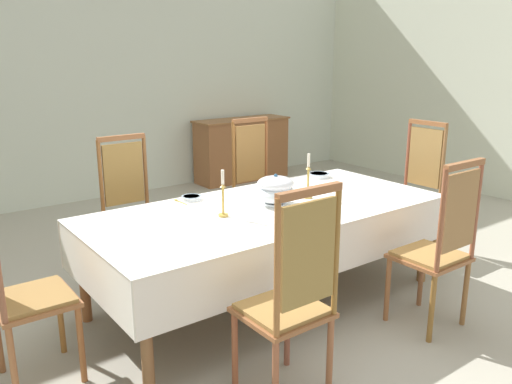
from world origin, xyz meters
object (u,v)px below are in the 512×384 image
Objects in this scene: chair_north_a at (132,208)px; bowl_far_left at (268,184)px; bowl_near_right at (301,225)px; sideboard at (242,149)px; bowl_near_left at (191,197)px; spoon_primary at (177,201)px; chair_south_b at (440,245)px; chair_north_b at (257,183)px; spoon_secondary at (286,228)px; chair_head_east at (415,188)px; candlestick_west at (223,198)px; chair_head_west at (19,286)px; dining_table at (268,216)px; chair_south_a at (291,295)px; candlestick_east at (308,180)px; soup_tureen at (276,190)px; bowl_far_right at (319,175)px.

bowl_far_left is at bearing 151.80° from chair_north_a.
sideboard reaches higher than bowl_near_right.
bowl_near_left reaches higher than spoon_primary.
bowl_near_right is at bearing 146.33° from chair_south_b.
bowl_far_left is 3.34m from sideboard.
chair_north_b is 8.40× the size of bowl_near_right.
bowl_near_right is 0.10× the size of sideboard.
sideboard is at bearing 60.72° from spoon_secondary.
chair_head_east reaches higher than bowl_near_right.
sideboard is (2.49, 3.32, -0.42)m from candlestick_west.
sideboard reaches higher than spoon_secondary.
chair_head_west is 5.07m from sideboard.
dining_table is 0.51m from bowl_near_right.
dining_table is at bearing 57.96° from chair_south_a.
chair_south_b is 1.52m from bowl_far_left.
chair_head_west reaches higher than spoon_primary.
candlestick_east is at bearing -0.00° from dining_table.
soup_tureen is (-1.67, -0.00, 0.24)m from chair_head_east.
soup_tureen is at bearing -49.42° from bowl_near_left.
dining_table is 0.61m from bowl_far_left.
chair_south_a reaches higher than candlestick_east.
chair_head_west is at bearing -167.40° from bowl_far_left.
chair_south_b is 2.60m from chair_head_west.
bowl_near_left is 1.04× the size of bowl_near_right.
candlestick_west is 1.85× the size of spoon_primary.
sideboard is (2.32, 3.78, -0.29)m from spoon_secondary.
spoon_primary is (1.27, 0.53, 0.15)m from chair_head_west.
chair_north_b is 6.83× the size of bowl_far_left.
candlestick_east is 3.75m from sideboard.
bowl_far_right reaches higher than bowl_near_right.
dining_table is 1.21m from chair_north_b.
bowl_far_left is (2.11, 0.47, 0.17)m from chair_head_west.
bowl_near_left is at bearing 76.62° from chair_head_east.
candlestick_east reaches higher than bowl_far_right.
chair_north_a is 8.09× the size of bowl_near_right.
chair_south_a reaches higher than dining_table.
chair_head_west is (-2.40, 1.01, -0.01)m from chair_south_b.
chair_north_a reaches higher than bowl_far_right.
chair_head_west reaches higher than dining_table.
spoon_primary is (-0.35, 1.02, -0.01)m from bowl_near_right.
bowl_far_right reaches higher than dining_table.
chair_head_west is (-1.10, -1.01, -0.01)m from chair_north_a.
chair_north_b is 1.48m from candlestick_west.
spoon_primary is 1.00× the size of spoon_secondary.
spoon_primary is (-1.13, 1.54, 0.15)m from chair_south_b.
chair_south_a is at bearing 47.51° from chair_head_west.
chair_head_west is at bearing 42.44° from chair_north_a.
candlestick_west reaches higher than spoon_secondary.
chair_south_a is at bearing -124.10° from bowl_far_left.
chair_south_a is 0.70m from spoon_secondary.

